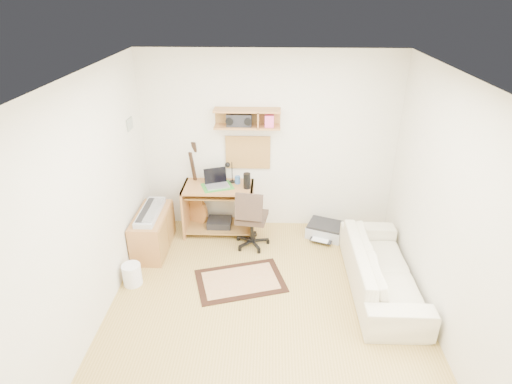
{
  "coord_description": "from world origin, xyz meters",
  "views": [
    {
      "loc": [
        0.02,
        -3.65,
        3.33
      ],
      "look_at": [
        -0.15,
        1.05,
        1.0
      ],
      "focal_mm": 29.54,
      "sensor_mm": 36.0,
      "label": 1
    }
  ],
  "objects_px": {
    "sofa": "(383,263)",
    "desk": "(219,209)",
    "task_chair": "(252,217)",
    "cabinet": "(153,232)",
    "printer": "(325,230)"
  },
  "relations": [
    {
      "from": "desk",
      "to": "cabinet",
      "type": "height_order",
      "value": "desk"
    },
    {
      "from": "sofa",
      "to": "desk",
      "type": "bearing_deg",
      "value": 59.69
    },
    {
      "from": "task_chair",
      "to": "sofa",
      "type": "bearing_deg",
      "value": -19.96
    },
    {
      "from": "desk",
      "to": "task_chair",
      "type": "distance_m",
      "value": 0.61
    },
    {
      "from": "printer",
      "to": "sofa",
      "type": "xyz_separation_m",
      "value": [
        0.54,
        -1.16,
        0.28
      ]
    },
    {
      "from": "desk",
      "to": "sofa",
      "type": "relative_size",
      "value": 0.54
    },
    {
      "from": "cabinet",
      "to": "printer",
      "type": "xyz_separation_m",
      "value": [
        2.42,
        0.43,
        -0.19
      ]
    },
    {
      "from": "task_chair",
      "to": "printer",
      "type": "height_order",
      "value": "task_chair"
    },
    {
      "from": "printer",
      "to": "sofa",
      "type": "distance_m",
      "value": 1.31
    },
    {
      "from": "cabinet",
      "to": "printer",
      "type": "relative_size",
      "value": 1.8
    },
    {
      "from": "desk",
      "to": "printer",
      "type": "relative_size",
      "value": 1.99
    },
    {
      "from": "cabinet",
      "to": "sofa",
      "type": "bearing_deg",
      "value": -13.86
    },
    {
      "from": "cabinet",
      "to": "desk",
      "type": "bearing_deg",
      "value": 29.91
    },
    {
      "from": "task_chair",
      "to": "cabinet",
      "type": "relative_size",
      "value": 1.0
    },
    {
      "from": "cabinet",
      "to": "printer",
      "type": "height_order",
      "value": "cabinet"
    }
  ]
}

